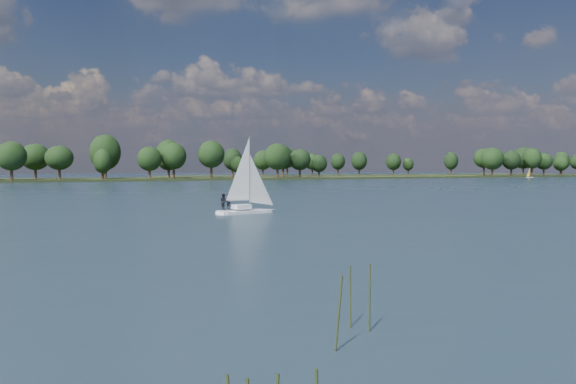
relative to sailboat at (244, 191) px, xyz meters
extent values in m
plane|color=#233342|center=(0.35, 59.04, -2.44)|extent=(700.00, 700.00, 0.00)
cube|color=black|center=(0.35, 171.04, -2.44)|extent=(660.00, 40.00, 1.50)
cube|color=black|center=(160.35, 219.04, -2.44)|extent=(220.00, 30.00, 1.40)
cube|color=white|center=(0.11, 0.00, -2.44)|extent=(6.88, 3.28, 0.78)
cube|color=white|center=(0.11, 0.00, -1.66)|extent=(2.16, 1.57, 0.49)
cylinder|color=#A9AAB0|center=(0.11, 0.00, 2.00)|extent=(0.12, 0.12, 7.80)
imported|color=black|center=(-1.68, 0.31, -1.05)|extent=(0.58, 0.71, 1.68)
imported|color=black|center=(-2.46, -0.28, -1.05)|extent=(0.80, 0.94, 1.68)
cube|color=white|center=(200.06, 146.06, -2.44)|extent=(3.22, 1.94, 0.48)
cylinder|color=silver|center=(200.06, 146.06, -0.01)|extent=(0.09, 0.09, 4.31)
cylinder|color=#283316|center=(-16.64, -47.56, -1.52)|extent=(3.20, 3.20, 1.93)
camera|label=1|loc=(-26.60, -63.98, 2.70)|focal=40.00mm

